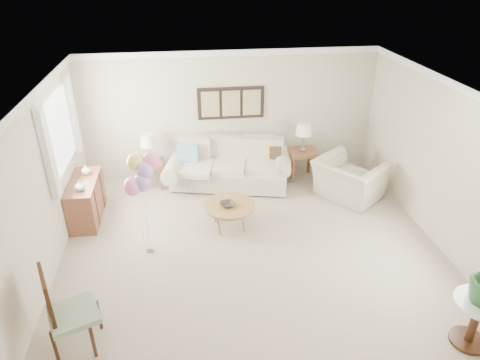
{
  "coord_description": "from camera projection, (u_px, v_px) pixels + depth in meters",
  "views": [
    {
      "loc": [
        -0.95,
        -5.31,
        4.22
      ],
      "look_at": [
        -0.14,
        0.6,
        1.05
      ],
      "focal_mm": 32.0,
      "sensor_mm": 36.0,
      "label": 1
    }
  ],
  "objects": [
    {
      "name": "decor_bowl",
      "position": [
        227.0,
        204.0,
        7.21
      ],
      "size": [
        0.29,
        0.29,
        0.06
      ],
      "primitive_type": "imported",
      "rotation": [
        0.0,
        0.0,
        0.18
      ],
      "color": "#2E2925",
      "rests_on": "coffee_table"
    },
    {
      "name": "accent_chair",
      "position": [
        65.0,
        309.0,
        4.95
      ],
      "size": [
        0.7,
        0.7,
        1.1
      ],
      "color": "gray",
      "rests_on": "ground"
    },
    {
      "name": "end_table_left",
      "position": [
        151.0,
        166.0,
        8.55
      ],
      "size": [
        0.5,
        0.45,
        0.55
      ],
      "color": "brown",
      "rests_on": "ground"
    },
    {
      "name": "end_table_right",
      "position": [
        302.0,
        155.0,
        8.86
      ],
      "size": [
        0.57,
        0.52,
        0.62
      ],
      "color": "brown",
      "rests_on": "ground"
    },
    {
      "name": "balloon_cluster",
      "position": [
        141.0,
        173.0,
        6.19
      ],
      "size": [
        0.54,
        0.45,
        1.7
      ],
      "color": "gray",
      "rests_on": "ground"
    },
    {
      "name": "room_shell",
      "position": [
        247.0,
        161.0,
        6.04
      ],
      "size": [
        6.04,
        6.04,
        2.6
      ],
      "color": "beige",
      "rests_on": "ground"
    },
    {
      "name": "wall_art_triptych",
      "position": [
        231.0,
        103.0,
        8.6
      ],
      "size": [
        1.35,
        0.06,
        0.65
      ],
      "color": "black",
      "rests_on": "ground"
    },
    {
      "name": "armchair",
      "position": [
        349.0,
        179.0,
        8.2
      ],
      "size": [
        1.53,
        1.56,
        0.76
      ],
      "primitive_type": "imported",
      "rotation": [
        0.0,
        0.0,
        2.22
      ],
      "color": "beige",
      "rests_on": "ground"
    },
    {
      "name": "coffee_table",
      "position": [
        229.0,
        206.0,
        7.28
      ],
      "size": [
        0.88,
        0.88,
        0.44
      ],
      "color": "#9E7742",
      "rests_on": "ground"
    },
    {
      "name": "ground_plane",
      "position": [
        254.0,
        256.0,
        6.74
      ],
      "size": [
        6.0,
        6.0,
        0.0
      ],
      "primitive_type": "plane",
      "color": "tan"
    },
    {
      "name": "vase_white",
      "position": [
        79.0,
        186.0,
        7.05
      ],
      "size": [
        0.22,
        0.22,
        0.18
      ],
      "primitive_type": "imported",
      "rotation": [
        0.0,
        0.0,
        -0.36
      ],
      "color": "#B1B6CC",
      "rests_on": "credenza"
    },
    {
      "name": "lamp_left",
      "position": [
        148.0,
        141.0,
        8.3
      ],
      "size": [
        0.33,
        0.33,
        0.58
      ],
      "color": "gray",
      "rests_on": "end_table_left"
    },
    {
      "name": "side_table",
      "position": [
        478.0,
        312.0,
        5.02
      ],
      "size": [
        0.61,
        0.61,
        0.66
      ],
      "color": "silver",
      "rests_on": "ground"
    },
    {
      "name": "lamp_right",
      "position": [
        304.0,
        130.0,
        8.6
      ],
      "size": [
        0.34,
        0.34,
        0.59
      ],
      "color": "gray",
      "rests_on": "end_table_right"
    },
    {
      "name": "vase_sage",
      "position": [
        86.0,
        170.0,
        7.57
      ],
      "size": [
        0.17,
        0.17,
        0.18
      ],
      "primitive_type": "imported",
      "rotation": [
        0.0,
        0.0,
        0.03
      ],
      "color": "#B2C1A3",
      "rests_on": "credenza"
    },
    {
      "name": "credenza",
      "position": [
        86.0,
        200.0,
        7.55
      ],
      "size": [
        0.46,
        1.2,
        0.74
      ],
      "color": "brown",
      "rests_on": "ground"
    },
    {
      "name": "sofa",
      "position": [
        229.0,
        167.0,
        8.68
      ],
      "size": [
        2.74,
        1.44,
        0.94
      ],
      "color": "beige",
      "rests_on": "ground"
    }
  ]
}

